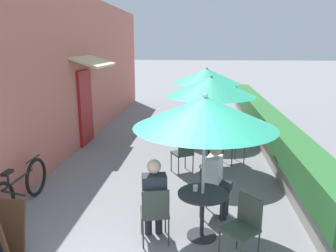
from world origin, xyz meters
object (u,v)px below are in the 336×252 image
(patio_umbrella_far, at_px, (207,76))
(bicycle_leaning, at_px, (20,189))
(patio_umbrella_near, at_px, (205,112))
(cafe_chair_near_right, at_px, (155,211))
(cafe_chair_near_left, at_px, (210,185))
(cafe_chair_mid_right, at_px, (232,142))
(coffee_cup_mid, at_px, (212,137))
(cafe_chair_far_left, at_px, (209,127))
(patio_table_far, at_px, (205,122))
(patio_umbrella_mid, at_px, (211,86))
(cafe_chair_far_back, at_px, (184,119))
(cafe_chair_mid_left, at_px, (184,151))
(cafe_chair_far_right, at_px, (223,119))
(patio_table_near, at_px, (202,206))
(coffee_cup_near, at_px, (195,188))
(seated_patron_near_left, at_px, (217,177))
(patio_table_mid, at_px, (209,147))
(cafe_chair_near_back, at_px, (244,223))
(seated_patron_near_right, at_px, (154,196))

(patio_umbrella_far, xyz_separation_m, bicycle_leaning, (-3.24, -4.81, -1.52))
(bicycle_leaning, bearing_deg, patio_umbrella_far, 56.54)
(patio_umbrella_near, height_order, cafe_chair_near_right, patio_umbrella_near)
(cafe_chair_near_left, height_order, cafe_chair_mid_right, same)
(coffee_cup_mid, xyz_separation_m, cafe_chair_far_left, (-0.02, 1.86, -0.23))
(coffee_cup_mid, distance_m, patio_table_far, 2.58)
(patio_umbrella_mid, bearing_deg, cafe_chair_far_back, 104.30)
(patio_umbrella_near, height_order, cafe_chair_mid_left, patio_umbrella_near)
(cafe_chair_near_right, bearing_deg, patio_umbrella_near, 6.20)
(cafe_chair_mid_left, bearing_deg, cafe_chair_near_right, -126.71)
(patio_table_far, bearing_deg, patio_umbrella_near, -91.17)
(cafe_chair_far_left, relative_size, cafe_chair_far_right, 1.00)
(patio_table_near, height_order, bicycle_leaning, bicycle_leaning)
(coffee_cup_near, xyz_separation_m, cafe_chair_mid_left, (-0.29, 2.38, -0.23))
(patio_table_far, bearing_deg, bicycle_leaning, -123.94)
(cafe_chair_near_right, height_order, patio_umbrella_far, patio_umbrella_far)
(cafe_chair_near_left, xyz_separation_m, cafe_chair_far_back, (-0.67, 4.95, 0.00))
(patio_table_near, xyz_separation_m, cafe_chair_far_right, (0.67, 5.79, 0.02))
(seated_patron_near_left, bearing_deg, cafe_chair_near_left, -90.00)
(cafe_chair_near_right, xyz_separation_m, cafe_chair_mid_left, (0.27, 2.68, 0.00))
(patio_table_near, xyz_separation_m, seated_patron_near_left, (0.23, 0.66, 0.19))
(patio_table_near, distance_m, patio_umbrella_near, 1.40)
(patio_umbrella_near, xyz_separation_m, cafe_chair_near_left, (0.13, 0.70, -1.38))
(patio_table_mid, distance_m, patio_umbrella_mid, 1.40)
(cafe_chair_near_back, relative_size, bicycle_leaning, 0.48)
(cafe_chair_mid_right, xyz_separation_m, coffee_cup_mid, (-0.51, -0.49, 0.23))
(cafe_chair_mid_left, bearing_deg, bicycle_leaning, -176.33)
(patio_table_near, distance_m, cafe_chair_near_left, 0.71)
(patio_umbrella_near, relative_size, coffee_cup_near, 23.97)
(coffee_cup_mid, distance_m, bicycle_leaning, 4.05)
(cafe_chair_near_left, distance_m, cafe_chair_near_right, 1.23)
(bicycle_leaning, bearing_deg, patio_umbrella_mid, 35.60)
(seated_patron_near_right, bearing_deg, seated_patron_near_left, 27.12)
(patio_umbrella_mid, relative_size, cafe_chair_mid_left, 2.48)
(patio_table_near, distance_m, patio_table_mid, 2.87)
(coffee_cup_near, bearing_deg, patio_table_mid, 84.48)
(cafe_chair_near_back, xyz_separation_m, patio_table_mid, (-0.37, 3.33, -0.02))
(patio_umbrella_mid, height_order, bicycle_leaning, patio_umbrella_mid)
(patio_umbrella_near, height_order, coffee_cup_mid, patio_umbrella_near)
(cafe_chair_mid_left, xyz_separation_m, patio_umbrella_far, (0.51, 2.92, 1.38))
(patio_umbrella_near, bearing_deg, cafe_chair_far_left, 87.58)
(cafe_chair_far_right, bearing_deg, patio_umbrella_mid, 49.25)
(patio_table_mid, bearing_deg, seated_patron_near_right, -105.96)
(coffee_cup_near, xyz_separation_m, cafe_chair_far_back, (-0.44, 5.58, -0.23))
(patio_umbrella_mid, relative_size, patio_umbrella_far, 1.00)
(cafe_chair_near_back, relative_size, cafe_chair_mid_right, 1.00)
(seated_patron_near_right, distance_m, coffee_cup_near, 0.62)
(cafe_chair_far_right, height_order, cafe_chair_far_back, same)
(patio_table_near, height_order, seated_patron_near_left, seated_patron_near_left)
(bicycle_leaning, bearing_deg, cafe_chair_far_back, 63.53)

